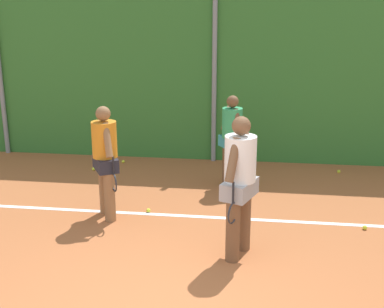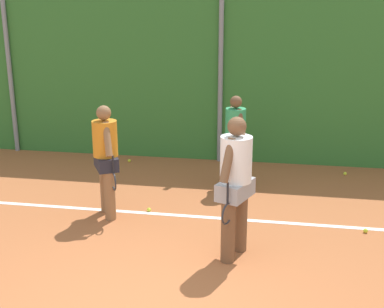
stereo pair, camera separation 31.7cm
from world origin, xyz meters
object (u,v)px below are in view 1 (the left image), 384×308
object	(u,v)px
player_midcourt	(105,156)
tennis_ball_4	(339,171)
player_foreground_near	(240,180)
tennis_ball_9	(365,228)
tennis_ball_6	(94,169)
tennis_ball_8	(148,210)
player_backcourt_far	(232,136)
tennis_ball_5	(123,161)

from	to	relation	value
player_midcourt	tennis_ball_4	distance (m)	4.88
player_foreground_near	tennis_ball_4	bearing A→B (deg)	174.36
player_foreground_near	tennis_ball_4	xyz separation A→B (m)	(1.85, 3.72, -1.03)
tennis_ball_9	player_foreground_near	bearing A→B (deg)	-150.65
player_midcourt	tennis_ball_6	world-z (taller)	player_midcourt
tennis_ball_4	tennis_ball_8	bearing A→B (deg)	-143.62
player_foreground_near	player_backcourt_far	xyz separation A→B (m)	(-0.25, 2.66, -0.11)
player_midcourt	tennis_ball_8	world-z (taller)	player_midcourt
player_foreground_near	tennis_ball_8	size ratio (longest dim) A/B	28.65
player_backcourt_far	tennis_ball_6	distance (m)	3.02
tennis_ball_9	tennis_ball_6	bearing A→B (deg)	155.97
player_backcourt_far	tennis_ball_9	size ratio (longest dim) A/B	25.72
tennis_ball_6	tennis_ball_9	bearing A→B (deg)	-24.03
tennis_ball_5	player_foreground_near	bearing A→B (deg)	-55.65
player_midcourt	tennis_ball_5	xyz separation A→B (m)	(-0.51, 2.80, -0.96)
player_foreground_near	tennis_ball_4	size ratio (longest dim) A/B	28.65
player_backcourt_far	tennis_ball_6	xyz separation A→B (m)	(-2.82, 0.57, -0.92)
tennis_ball_9	player_backcourt_far	bearing A→B (deg)	142.28
tennis_ball_4	tennis_ball_6	world-z (taller)	same
player_foreground_near	tennis_ball_5	world-z (taller)	player_foreground_near
tennis_ball_5	tennis_ball_6	bearing A→B (deg)	-128.58
player_foreground_near	tennis_ball_5	size ratio (longest dim) A/B	28.65
tennis_ball_4	tennis_ball_5	distance (m)	4.45
player_foreground_near	tennis_ball_9	bearing A→B (deg)	140.10
player_backcourt_far	tennis_ball_8	world-z (taller)	player_backcourt_far
player_foreground_near	tennis_ball_5	xyz separation A→B (m)	(-2.60, 3.81, -1.03)
tennis_ball_6	player_backcourt_far	bearing A→B (deg)	-11.44
player_backcourt_far	tennis_ball_9	world-z (taller)	player_backcourt_far
player_backcourt_far	tennis_ball_8	xyz separation A→B (m)	(-1.25, -1.40, -0.92)
player_midcourt	tennis_ball_9	xyz separation A→B (m)	(3.94, 0.03, -0.96)
player_backcourt_far	tennis_ball_4	xyz separation A→B (m)	(2.10, 1.06, -0.92)
player_foreground_near	player_midcourt	world-z (taller)	player_foreground_near
tennis_ball_8	tennis_ball_9	size ratio (longest dim) A/B	1.00
tennis_ball_4	tennis_ball_9	size ratio (longest dim) A/B	1.00
tennis_ball_6	tennis_ball_4	bearing A→B (deg)	5.72
tennis_ball_5	tennis_ball_8	size ratio (longest dim) A/B	1.00
player_foreground_near	tennis_ball_8	bearing A→B (deg)	-109.23
player_backcourt_far	tennis_ball_4	bearing A→B (deg)	83.80
player_midcourt	tennis_ball_5	bearing A→B (deg)	160.36
tennis_ball_5	tennis_ball_9	world-z (taller)	same
player_foreground_near	player_backcourt_far	world-z (taller)	player_foreground_near
player_midcourt	tennis_ball_9	bearing A→B (deg)	60.45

